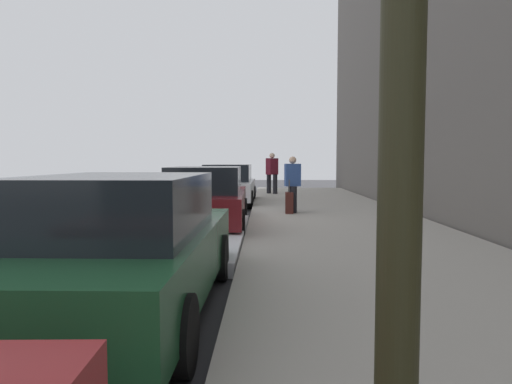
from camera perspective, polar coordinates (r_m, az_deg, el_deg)
name	(u,v)px	position (r m, az deg, el deg)	size (l,w,h in m)	color
ground_plane	(210,225)	(12.15, -5.60, -4.03)	(56.00, 56.00, 0.00)	#28282B
sidewalk	(339,223)	(12.20, 10.01, -3.68)	(28.00, 4.60, 0.15)	#A39E93
lane_stripe_centre	(87,225)	(12.92, -19.87, -3.75)	(28.00, 0.14, 0.01)	gold
snow_bank_curb	(230,237)	(9.53, -3.20, -5.52)	(5.77, 0.56, 0.22)	white
parked_car_green	(125,246)	(5.19, -15.65, -6.30)	(4.66, 1.93, 1.51)	black
parked_car_maroon	(206,198)	(11.31, -6.03, -0.75)	(4.65, 1.98, 1.51)	black
parked_car_white	(229,185)	(17.36, -3.33, 0.86)	(4.41, 1.94, 1.51)	black
pedestrian_burgundy_coat	(272,172)	(21.41, 1.96, 2.45)	(0.57, 0.58, 1.85)	black
pedestrian_blue_coat	(293,183)	(13.73, 4.46, 1.15)	(0.53, 0.48, 1.63)	black
rolling_suitcase	(289,203)	(13.40, 4.05, -1.31)	(0.34, 0.22, 0.97)	#471E19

